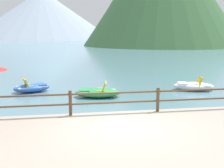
{
  "coord_description": "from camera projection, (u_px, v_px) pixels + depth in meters",
  "views": [
    {
      "loc": [
        -1.74,
        -8.51,
        3.46
      ],
      "look_at": [
        0.43,
        5.0,
        0.9
      ],
      "focal_mm": 44.06,
      "sensor_mm": 36.0,
      "label": 1
    }
  ],
  "objects": [
    {
      "name": "pedal_boat_2",
      "position": [
        193.0,
        86.0,
        16.78
      ],
      "size": [
        2.65,
        1.83,
        0.84
      ],
      "color": "white",
      "rests_on": "ground"
    },
    {
      "name": "pedal_boat_1",
      "position": [
        32.0,
        88.0,
        16.26
      ],
      "size": [
        2.36,
        1.73,
        0.83
      ],
      "color": "blue",
      "rests_on": "ground"
    },
    {
      "name": "dock_railing",
      "position": [
        115.0,
        99.0,
        10.5
      ],
      "size": [
        23.92,
        0.12,
        0.95
      ],
      "color": "brown",
      "rests_on": "promenade_dock"
    },
    {
      "name": "distant_peak",
      "position": [
        43.0,
        15.0,
        144.04
      ],
      "size": [
        74.31,
        74.31,
        25.26
      ],
      "primitive_type": "cone",
      "color": "#93A3B7",
      "rests_on": "ground"
    },
    {
      "name": "pedal_boat_0",
      "position": [
        98.0,
        92.0,
        15.0
      ],
      "size": [
        2.65,
        1.68,
        0.82
      ],
      "color": "green",
      "rests_on": "ground"
    },
    {
      "name": "promenade_dock",
      "position": [
        140.0,
        163.0,
        7.0
      ],
      "size": [
        28.0,
        8.0,
        0.4
      ],
      "primitive_type": "cube",
      "color": "#A39989",
      "rests_on": "ground"
    },
    {
      "name": "ground_plane",
      "position": [
        78.0,
        53.0,
        47.99
      ],
      "size": [
        200.0,
        200.0,
        0.0
      ],
      "primitive_type": "plane",
      "color": "slate"
    }
  ]
}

